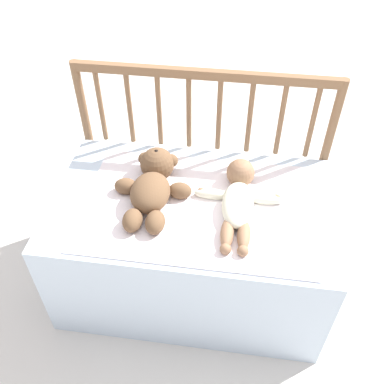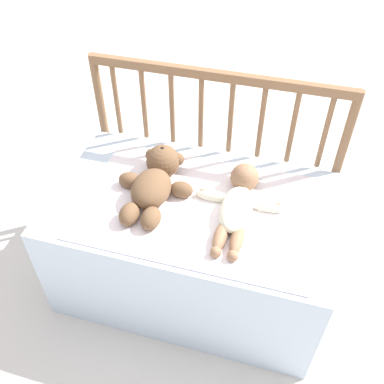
% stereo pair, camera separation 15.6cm
% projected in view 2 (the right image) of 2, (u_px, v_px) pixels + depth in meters
% --- Properties ---
extents(ground_plane, '(12.00, 12.00, 0.00)m').
position_uv_depth(ground_plane, '(192.00, 279.00, 1.96)').
color(ground_plane, silver).
extents(crib_mattress, '(1.07, 0.65, 0.50)m').
position_uv_depth(crib_mattress, '(192.00, 245.00, 1.78)').
color(crib_mattress, silver).
rests_on(crib_mattress, ground_plane).
extents(crib_rail, '(1.07, 0.04, 0.86)m').
position_uv_depth(crib_rail, '(215.00, 129.00, 1.78)').
color(crib_rail, brown).
rests_on(crib_rail, ground_plane).
extents(blanket, '(0.86, 0.56, 0.01)m').
position_uv_depth(blanket, '(198.00, 207.00, 1.59)').
color(blanket, white).
rests_on(blanket, crib_mattress).
extents(teddy_bear, '(0.30, 0.39, 0.14)m').
position_uv_depth(teddy_bear, '(155.00, 181.00, 1.62)').
color(teddy_bear, brown).
rests_on(teddy_bear, crib_mattress).
extents(baby, '(0.34, 0.43, 0.11)m').
position_uv_depth(baby, '(238.00, 203.00, 1.56)').
color(baby, '#EAEACC').
rests_on(baby, crib_mattress).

